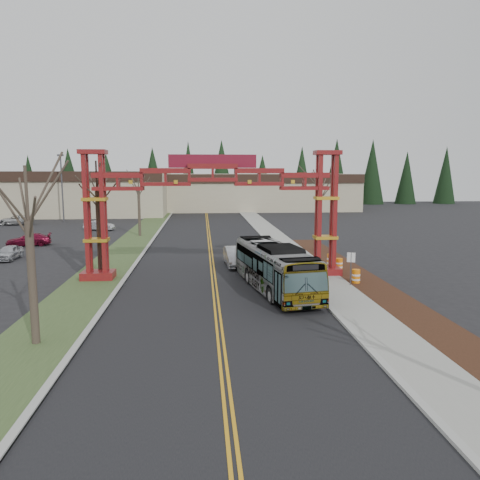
{
  "coord_description": "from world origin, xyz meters",
  "views": [
    {
      "loc": [
        -0.75,
        -14.44,
        7.43
      ],
      "look_at": [
        1.46,
        12.8,
        3.43
      ],
      "focal_mm": 35.0,
      "sensor_mm": 36.0,
      "label": 1
    }
  ],
  "objects": [
    {
      "name": "bare_tree_median_near",
      "position": [
        -8.0,
        5.63,
        5.36
      ],
      "size": [
        3.51,
        3.51,
        7.7
      ],
      "color": "#382D26",
      "rests_on": "ground"
    },
    {
      "name": "transit_bus",
      "position": [
        3.74,
        14.0,
        1.49
      ],
      "size": [
        4.22,
        11.0,
        2.99
      ],
      "primitive_type": "imported",
      "rotation": [
        0.0,
        0.0,
        0.16
      ],
      "color": "#B8BBC1",
      "rests_on": "ground"
    },
    {
      "name": "gateway_arch",
      "position": [
        0.0,
        18.0,
        5.98
      ],
      "size": [
        18.2,
        1.6,
        8.9
      ],
      "color": "maroon",
      "rests_on": "ground"
    },
    {
      "name": "barrel_south",
      "position": [
        9.39,
        15.17,
        0.51
      ],
      "size": [
        0.55,
        0.55,
        1.02
      ],
      "color": "orange",
      "rests_on": "ground"
    },
    {
      "name": "parked_car_far_a",
      "position": [
        -13.9,
        46.14,
        0.63
      ],
      "size": [
        4.0,
        2.2,
        1.25
      ],
      "primitive_type": "imported",
      "rotation": [
        0.0,
        0.0,
        1.33
      ],
      "color": "#BABDC2",
      "rests_on": "ground"
    },
    {
      "name": "barrel_mid",
      "position": [
        9.47,
        19.32,
        0.5
      ],
      "size": [
        0.54,
        0.54,
        0.99
      ],
      "color": "orange",
      "rests_on": "ground"
    },
    {
      "name": "lane_line_left",
      "position": [
        -0.12,
        25.0,
        0.03
      ],
      "size": [
        0.12,
        100.0,
        0.01
      ],
      "primitive_type": "cube",
      "color": "orange",
      "rests_on": "road"
    },
    {
      "name": "conifer_treeline",
      "position": [
        0.25,
        92.0,
        6.49
      ],
      "size": [
        116.1,
        5.6,
        13.0
      ],
      "color": "black",
      "rests_on": "ground"
    },
    {
      "name": "bare_tree_right_far",
      "position": [
        10.0,
        27.61,
        5.9
      ],
      "size": [
        3.25,
        3.25,
        8.09
      ],
      "color": "#382D26",
      "rests_on": "ground"
    },
    {
      "name": "grass_median",
      "position": [
        -8.0,
        25.0,
        0.04
      ],
      "size": [
        4.0,
        110.0,
        0.08
      ],
      "primitive_type": "cube",
      "color": "#374E27",
      "rests_on": "ground"
    },
    {
      "name": "bare_tree_median_far",
      "position": [
        -8.0,
        40.15,
        5.3
      ],
      "size": [
        3.17,
        3.17,
        7.42
      ],
      "color": "#382D26",
      "rests_on": "ground"
    },
    {
      "name": "sidewalk_right",
      "position": [
        7.6,
        25.0,
        0.08
      ],
      "size": [
        2.6,
        110.0,
        0.14
      ],
      "primitive_type": "cube",
      "color": "gray",
      "rests_on": "ground"
    },
    {
      "name": "silver_sedan",
      "position": [
        1.88,
        22.0,
        0.76
      ],
      "size": [
        1.91,
        4.72,
        1.52
      ],
      "primitive_type": "imported",
      "rotation": [
        0.0,
        0.0,
        0.07
      ],
      "color": "#A5A8AD",
      "rests_on": "ground"
    },
    {
      "name": "landscape_strip",
      "position": [
        10.2,
        10.0,
        0.06
      ],
      "size": [
        2.6,
        50.0,
        0.12
      ],
      "primitive_type": "cube",
      "color": "black",
      "rests_on": "ground"
    },
    {
      "name": "retail_building_west",
      "position": [
        -30.0,
        71.96,
        3.76
      ],
      "size": [
        46.0,
        22.3,
        7.5
      ],
      "color": "tan",
      "rests_on": "ground"
    },
    {
      "name": "ground",
      "position": [
        0.0,
        0.0,
        0.0
      ],
      "size": [
        200.0,
        200.0,
        0.0
      ],
      "primitive_type": "plane",
      "color": "black",
      "rests_on": "ground"
    },
    {
      "name": "parked_car_mid_a",
      "position": [
        -18.29,
        33.92,
        0.62
      ],
      "size": [
        4.56,
        2.64,
        1.24
      ],
      "primitive_type": "imported",
      "rotation": [
        0.0,
        0.0,
        4.93
      ],
      "color": "maroon",
      "rests_on": "ground"
    },
    {
      "name": "parked_car_near_a",
      "position": [
        -17.23,
        26.26,
        0.61
      ],
      "size": [
        1.45,
        3.61,
        1.23
      ],
      "primitive_type": "imported",
      "rotation": [
        0.0,
        0.0,
        0.0
      ],
      "color": "#B4B6BC",
      "rests_on": "ground"
    },
    {
      "name": "street_sign",
      "position": [
        8.78,
        14.47,
        1.64
      ],
      "size": [
        0.5,
        0.23,
        2.28
      ],
      "color": "#3F3F44",
      "rests_on": "ground"
    },
    {
      "name": "parked_car_far_b",
      "position": [
        -27.06,
        53.46,
        0.68
      ],
      "size": [
        5.08,
        2.77,
        1.35
      ],
      "primitive_type": "imported",
      "rotation": [
        0.0,
        0.0,
        4.82
      ],
      "color": "#B8B8B8",
      "rests_on": "ground"
    },
    {
      "name": "barrel_north",
      "position": [
        9.25,
        20.84,
        0.53
      ],
      "size": [
        0.58,
        0.58,
        1.07
      ],
      "color": "orange",
      "rests_on": "ground"
    },
    {
      "name": "curb_left",
      "position": [
        -6.15,
        25.0,
        0.07
      ],
      "size": [
        0.3,
        110.0,
        0.15
      ],
      "primitive_type": "cube",
      "color": "#A8A8A3",
      "rests_on": "ground"
    },
    {
      "name": "bare_tree_median_mid",
      "position": [
        -8.0,
        18.77,
        6.08
      ],
      "size": [
        3.12,
        3.12,
        8.19
      ],
      "color": "#382D26",
      "rests_on": "ground"
    },
    {
      "name": "light_pole_far",
      "position": [
        -21.58,
        57.66,
        5.78
      ],
      "size": [
        0.87,
        0.43,
        9.99
      ],
      "color": "#3F3F44",
      "rests_on": "ground"
    },
    {
      "name": "lane_line_right",
      "position": [
        0.12,
        25.0,
        0.03
      ],
      "size": [
        0.12,
        100.0,
        0.01
      ],
      "primitive_type": "cube",
      "color": "orange",
      "rests_on": "road"
    },
    {
      "name": "retail_building_east",
      "position": [
        10.0,
        79.95,
        3.51
      ],
      "size": [
        38.0,
        20.3,
        7.0
      ],
      "color": "tan",
      "rests_on": "ground"
    },
    {
      "name": "road",
      "position": [
        0.0,
        25.0,
        0.01
      ],
      "size": [
        12.0,
        110.0,
        0.02
      ],
      "primitive_type": "cube",
      "color": "black",
      "rests_on": "ground"
    },
    {
      "name": "curb_right",
      "position": [
        6.15,
        25.0,
        0.07
      ],
      "size": [
        0.3,
        110.0,
        0.15
      ],
      "primitive_type": "cube",
      "color": "#A8A8A3",
      "rests_on": "ground"
    }
  ]
}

